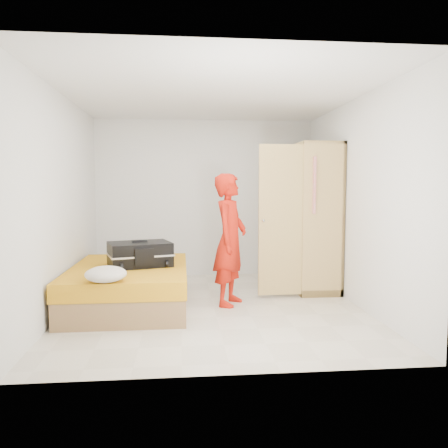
{
  "coord_description": "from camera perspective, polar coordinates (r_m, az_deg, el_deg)",
  "views": [
    {
      "loc": [
        -0.39,
        -5.33,
        1.5
      ],
      "look_at": [
        0.17,
        0.43,
        1.0
      ],
      "focal_mm": 35.0,
      "sensor_mm": 36.0,
      "label": 1
    }
  ],
  "objects": [
    {
      "name": "room",
      "position": [
        5.35,
        -1.37,
        2.79
      ],
      "size": [
        4.0,
        4.02,
        2.6
      ],
      "color": "beige",
      "rests_on": "ground"
    },
    {
      "name": "bed",
      "position": [
        5.69,
        -12.2,
        -7.86
      ],
      "size": [
        1.42,
        2.02,
        0.5
      ],
      "color": "#8D5F40",
      "rests_on": "ground"
    },
    {
      "name": "wardrobe",
      "position": [
        6.48,
        10.98,
        0.4
      ],
      "size": [
        1.17,
        1.2,
        2.1
      ],
      "color": "tan",
      "rests_on": "ground"
    },
    {
      "name": "person",
      "position": [
        5.51,
        0.8,
        -2.05
      ],
      "size": [
        0.61,
        0.72,
        1.66
      ],
      "primitive_type": "imported",
      "rotation": [
        0.0,
        0.0,
        1.14
      ],
      "color": "#B3170B",
      "rests_on": "ground"
    },
    {
      "name": "suitcase",
      "position": [
        5.62,
        -10.94,
        -3.89
      ],
      "size": [
        0.89,
        0.75,
        0.33
      ],
      "rotation": [
        0.0,
        0.0,
        0.29
      ],
      "color": "black",
      "rests_on": "bed"
    },
    {
      "name": "round_cushion",
      "position": [
        4.77,
        -15.17,
        -6.34
      ],
      "size": [
        0.43,
        0.43,
        0.16
      ],
      "primitive_type": "ellipsoid",
      "color": "silver",
      "rests_on": "bed"
    },
    {
      "name": "pillow",
      "position": [
        6.47,
        -11.74,
        -3.61
      ],
      "size": [
        0.57,
        0.31,
        0.1
      ],
      "primitive_type": "cube",
      "rotation": [
        0.0,
        0.0,
        0.04
      ],
      "color": "silver",
      "rests_on": "bed"
    }
  ]
}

